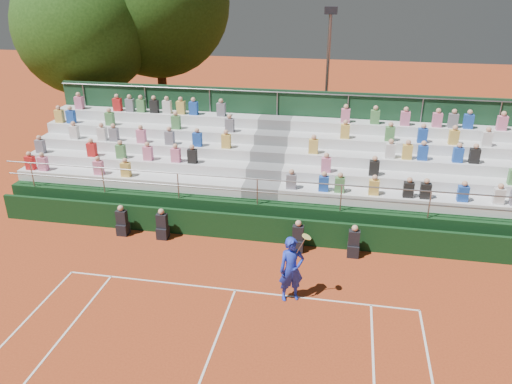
% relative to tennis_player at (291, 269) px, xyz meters
% --- Properties ---
extents(ground, '(90.00, 90.00, 0.00)m').
position_rel_tennis_player_xyz_m(ground, '(-1.73, 0.09, -1.03)').
color(ground, '#A63F1B').
rests_on(ground, ground).
extents(courtside_wall, '(20.00, 0.15, 1.00)m').
position_rel_tennis_player_xyz_m(courtside_wall, '(-1.73, 3.29, -0.53)').
color(courtside_wall, black).
rests_on(courtside_wall, ground).
extents(line_officials, '(8.86, 0.40, 1.19)m').
position_rel_tennis_player_xyz_m(line_officials, '(-2.50, 2.84, -0.55)').
color(line_officials, black).
rests_on(line_officials, ground).
extents(grandstand, '(20.00, 5.20, 4.40)m').
position_rel_tennis_player_xyz_m(grandstand, '(-1.73, 6.53, 0.05)').
color(grandstand, black).
rests_on(grandstand, ground).
extents(tennis_player, '(0.97, 0.74, 2.22)m').
position_rel_tennis_player_xyz_m(tennis_player, '(0.00, 0.00, 0.00)').
color(tennis_player, '#1B33D1').
rests_on(tennis_player, ground).
extents(tree_west, '(6.80, 6.80, 9.83)m').
position_rel_tennis_player_xyz_m(tree_west, '(-12.08, 11.74, 5.39)').
color(tree_west, '#342213').
rests_on(tree_west, ground).
extents(tree_east, '(7.83, 7.83, 11.40)m').
position_rel_tennis_player_xyz_m(tree_east, '(-9.19, 14.50, 6.44)').
color(tree_east, '#342213').
rests_on(tree_east, ground).
extents(floodlight_mast, '(0.60, 0.25, 7.52)m').
position_rel_tennis_player_xyz_m(floodlight_mast, '(0.16, 12.55, 3.39)').
color(floodlight_mast, gray).
rests_on(floodlight_mast, ground).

